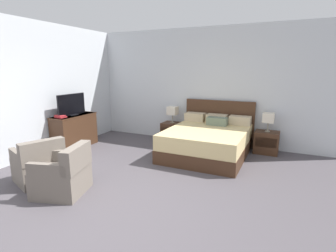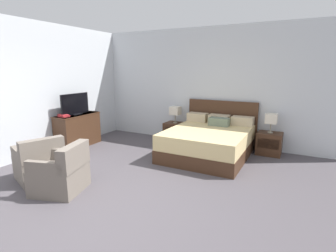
{
  "view_description": "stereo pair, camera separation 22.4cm",
  "coord_description": "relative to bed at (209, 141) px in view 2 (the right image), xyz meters",
  "views": [
    {
      "loc": [
        2.13,
        -2.45,
        1.87
      ],
      "look_at": [
        -0.02,
        2.13,
        0.75
      ],
      "focal_mm": 28.0,
      "sensor_mm": 36.0,
      "label": 1
    },
    {
      "loc": [
        2.33,
        -2.35,
        1.87
      ],
      "look_at": [
        -0.02,
        2.13,
        0.75
      ],
      "focal_mm": 28.0,
      "sensor_mm": 36.0,
      "label": 2
    }
  ],
  "objects": [
    {
      "name": "nightstand_right",
      "position": [
        1.15,
        0.69,
        -0.08
      ],
      "size": [
        0.52,
        0.43,
        0.49
      ],
      "color": "#422819",
      "rests_on": "ground"
    },
    {
      "name": "armchair_companion",
      "position": [
        -1.44,
        -2.68,
        -0.04
      ],
      "size": [
        0.86,
        0.85,
        0.76
      ],
      "color": "#70665B",
      "rests_on": "ground"
    },
    {
      "name": "ground_plane",
      "position": [
        -0.58,
        -2.91,
        -0.33
      ],
      "size": [
        11.63,
        11.63,
        0.0
      ],
      "primitive_type": "plane",
      "color": "#4C474C"
    },
    {
      "name": "dresser",
      "position": [
        -3.07,
        -0.79,
        0.08
      ],
      "size": [
        0.46,
        1.12,
        0.79
      ],
      "color": "#422819",
      "rests_on": "ground"
    },
    {
      "name": "nightstand_left",
      "position": [
        -1.16,
        0.69,
        -0.08
      ],
      "size": [
        0.52,
        0.43,
        0.49
      ],
      "color": "#422819",
      "rests_on": "ground"
    },
    {
      "name": "book_red_cover",
      "position": [
        -3.06,
        -1.17,
        0.48
      ],
      "size": [
        0.22,
        0.19,
        0.03
      ],
      "primitive_type": "cube",
      "rotation": [
        0.0,
        0.0,
        -0.05
      ],
      "color": "#B7282D",
      "rests_on": "dresser"
    },
    {
      "name": "bed",
      "position": [
        0.0,
        0.0,
        0.0
      ],
      "size": [
        1.69,
        1.96,
        1.11
      ],
      "color": "#422819",
      "rests_on": "ground"
    },
    {
      "name": "table_lamp_left",
      "position": [
        -1.16,
        0.69,
        0.48
      ],
      "size": [
        0.24,
        0.24,
        0.42
      ],
      "color": "gray",
      "rests_on": "nightstand_left"
    },
    {
      "name": "armchair_by_window",
      "position": [
        -2.15,
        -2.54,
        -0.04
      ],
      "size": [
        0.88,
        0.88,
        0.76
      ],
      "color": "#70665B",
      "rests_on": "ground"
    },
    {
      "name": "book_blue_cover",
      "position": [
        -3.08,
        -1.17,
        0.51
      ],
      "size": [
        0.27,
        0.19,
        0.03
      ],
      "primitive_type": "cube",
      "rotation": [
        0.0,
        0.0,
        -0.18
      ],
      "color": "#B7282D",
      "rests_on": "book_red_cover"
    },
    {
      "name": "wall_back",
      "position": [
        -0.58,
        0.99,
        1.1
      ],
      "size": [
        6.69,
        0.06,
        2.84
      ],
      "primitive_type": "cube",
      "color": "silver",
      "rests_on": "ground"
    },
    {
      "name": "tv",
      "position": [
        -3.07,
        -0.82,
        0.7
      ],
      "size": [
        0.18,
        0.81,
        0.5
      ],
      "color": "black",
      "rests_on": "dresser"
    },
    {
      "name": "wall_left",
      "position": [
        -3.35,
        -1.27,
        1.1
      ],
      "size": [
        0.06,
        5.68,
        2.84
      ],
      "primitive_type": "cube",
      "color": "silver",
      "rests_on": "ground"
    },
    {
      "name": "table_lamp_right",
      "position": [
        1.15,
        0.69,
        0.48
      ],
      "size": [
        0.24,
        0.24,
        0.42
      ],
      "color": "gray",
      "rests_on": "nightstand_right"
    }
  ]
}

